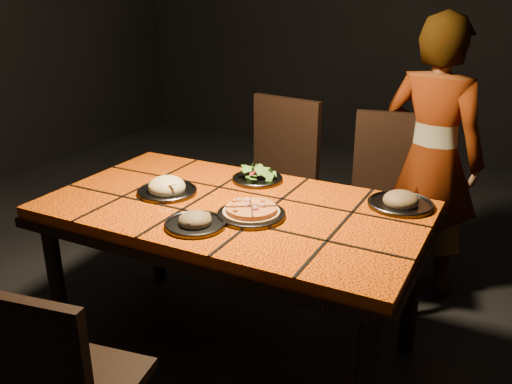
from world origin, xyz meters
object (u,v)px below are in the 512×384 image
at_px(chair_far_left, 275,172).
at_px(plate_pizza, 251,213).
at_px(dining_table, 234,221).
at_px(chair_far_right, 391,193).
at_px(diner, 431,159).
at_px(plate_pasta, 167,188).

distance_m(chair_far_left, plate_pizza, 1.08).
xyz_separation_m(dining_table, chair_far_right, (0.46, 0.92, -0.10)).
bearing_deg(dining_table, diner, 58.18).
relative_size(chair_far_left, chair_far_right, 1.02).
distance_m(dining_table, chair_far_left, 0.95).
bearing_deg(plate_pizza, chair_far_left, 110.21).
distance_m(plate_pizza, plate_pasta, 0.46).
relative_size(chair_far_right, plate_pizza, 3.10).
distance_m(dining_table, chair_far_right, 1.03).
height_order(chair_far_left, chair_far_right, chair_far_left).
bearing_deg(chair_far_left, dining_table, -66.27).
relative_size(chair_far_left, plate_pizza, 3.15).
bearing_deg(dining_table, chair_far_right, 63.30).
xyz_separation_m(dining_table, diner, (0.63, 1.02, 0.09)).
distance_m(dining_table, plate_pasta, 0.34).
bearing_deg(chair_far_left, diner, 15.98).
bearing_deg(chair_far_left, plate_pasta, -86.26).
bearing_deg(dining_table, plate_pasta, -175.78).
height_order(chair_far_left, diner, diner).
bearing_deg(plate_pizza, diner, 65.43).
xyz_separation_m(chair_far_right, plate_pizza, (-0.33, -1.00, 0.20)).
distance_m(chair_far_right, diner, 0.28).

